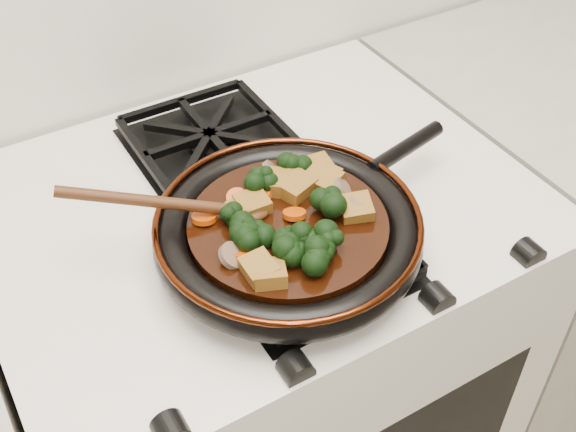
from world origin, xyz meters
TOP-DOWN VIEW (x-y plane):
  - stove at (0.00, 1.69)m, footprint 0.76×0.60m
  - burner_grate_front at (0.00, 1.55)m, footprint 0.23×0.23m
  - burner_grate_back at (0.00, 1.83)m, footprint 0.23×0.23m
  - skillet at (-0.01, 1.57)m, footprint 0.46×0.34m
  - braising_sauce at (-0.02, 1.57)m, footprint 0.25×0.25m
  - tofu_cube_0 at (0.01, 1.63)m, footprint 0.06×0.06m
  - tofu_cube_1 at (0.07, 1.54)m, footprint 0.05×0.05m
  - tofu_cube_2 at (0.02, 1.62)m, footprint 0.06×0.06m
  - tofu_cube_3 at (0.06, 1.61)m, footprint 0.05×0.05m
  - tofu_cube_4 at (0.07, 1.63)m, footprint 0.04×0.04m
  - tofu_cube_5 at (-0.05, 1.61)m, footprint 0.04×0.04m
  - tofu_cube_6 at (-0.04, 1.61)m, footprint 0.04×0.04m
  - tofu_cube_7 at (0.06, 1.61)m, footprint 0.05×0.05m
  - tofu_cube_8 at (-0.09, 1.51)m, footprint 0.04×0.04m
  - tofu_cube_9 at (0.05, 1.64)m, footprint 0.04×0.05m
  - tofu_cube_10 at (-0.08, 1.50)m, footprint 0.05×0.05m
  - broccoli_floret_0 at (-0.05, 1.52)m, footprint 0.09×0.08m
  - broccoli_floret_1 at (-0.07, 1.57)m, footprint 0.09×0.09m
  - broccoli_floret_2 at (-0.07, 1.59)m, footprint 0.09×0.08m
  - broccoli_floret_3 at (0.04, 1.65)m, footprint 0.08×0.08m
  - broccoli_floret_4 at (-0.03, 1.49)m, footprint 0.08×0.08m
  - broccoli_floret_5 at (-0.07, 1.57)m, footprint 0.09×0.09m
  - broccoli_floret_6 at (0.04, 1.56)m, footprint 0.07×0.08m
  - broccoli_floret_7 at (-0.02, 1.64)m, footprint 0.09×0.08m
  - broccoli_floret_8 at (-0.03, 1.53)m, footprint 0.08×0.08m
  - broccoli_floret_9 at (-0.00, 1.51)m, footprint 0.07×0.07m
  - carrot_coin_0 at (-0.00, 1.57)m, footprint 0.03×0.03m
  - carrot_coin_1 at (-0.09, 1.55)m, footprint 0.03×0.03m
  - carrot_coin_2 at (-0.10, 1.63)m, footprint 0.03×0.03m
  - carrot_coin_3 at (-0.02, 1.63)m, footprint 0.03×0.03m
  - carrot_coin_4 at (-0.05, 1.64)m, footprint 0.03×0.03m
  - mushroom_slice_0 at (0.01, 1.66)m, footprint 0.04×0.04m
  - mushroom_slice_1 at (0.07, 1.55)m, footprint 0.03×0.04m
  - mushroom_slice_2 at (0.07, 1.58)m, footprint 0.04×0.04m
  - mushroom_slice_3 at (-0.10, 1.55)m, footprint 0.05×0.05m
  - wooden_spoon at (-0.11, 1.63)m, footprint 0.15×0.08m

SIDE VIEW (x-z plane):
  - stove at x=0.00m, z-range 0.00..0.90m
  - burner_grate_front at x=0.00m, z-range 0.90..0.93m
  - burner_grate_back at x=0.00m, z-range 0.90..0.93m
  - skillet at x=-0.01m, z-range 0.92..0.97m
  - braising_sauce at x=-0.02m, z-range 0.94..0.96m
  - carrot_coin_0 at x=0.00m, z-range 0.96..0.97m
  - carrot_coin_1 at x=-0.09m, z-range 0.96..0.97m
  - carrot_coin_2 at x=-0.10m, z-range 0.96..0.97m
  - carrot_coin_3 at x=-0.02m, z-range 0.95..0.97m
  - carrot_coin_4 at x=-0.05m, z-range 0.96..0.97m
  - mushroom_slice_0 at x=0.01m, z-range 0.95..0.98m
  - mushroom_slice_1 at x=0.07m, z-range 0.95..0.98m
  - mushroom_slice_2 at x=0.07m, z-range 0.95..0.98m
  - mushroom_slice_3 at x=-0.10m, z-range 0.95..0.98m
  - tofu_cube_5 at x=-0.05m, z-range 0.95..0.98m
  - tofu_cube_9 at x=0.05m, z-range 0.96..0.98m
  - tofu_cube_10 at x=-0.08m, z-range 0.95..0.98m
  - tofu_cube_3 at x=0.06m, z-range 0.95..0.98m
  - tofu_cube_7 at x=0.06m, z-range 0.95..0.98m
  - tofu_cube_1 at x=0.07m, z-range 0.95..0.98m
  - tofu_cube_6 at x=-0.04m, z-range 0.95..0.98m
  - tofu_cube_4 at x=0.07m, z-range 0.96..0.98m
  - broccoli_floret_1 at x=-0.07m, z-range 0.94..0.99m
  - tofu_cube_8 at x=-0.09m, z-range 0.95..0.98m
  - tofu_cube_0 at x=0.01m, z-range 0.96..0.98m
  - broccoli_floret_3 at x=0.04m, z-range 0.94..0.99m
  - broccoli_floret_5 at x=-0.07m, z-range 0.94..1.00m
  - tofu_cube_2 at x=0.02m, z-range 0.95..0.98m
  - broccoli_floret_2 at x=-0.07m, z-range 0.94..1.00m
  - broccoli_floret_0 at x=-0.05m, z-range 0.94..1.00m
  - broccoli_floret_8 at x=-0.03m, z-range 0.94..1.00m
  - broccoli_floret_9 at x=0.00m, z-range 0.93..1.00m
  - broccoli_floret_6 at x=0.04m, z-range 0.94..1.01m
  - broccoli_floret_4 at x=-0.03m, z-range 0.94..1.01m
  - broccoli_floret_7 at x=-0.02m, z-range 0.94..1.01m
  - wooden_spoon at x=-0.11m, z-range 0.86..1.10m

